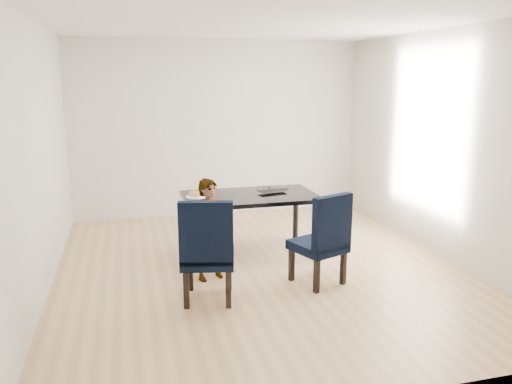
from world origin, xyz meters
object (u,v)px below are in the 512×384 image
object	(u,v)px
plate	(196,197)
laptop	(271,191)
dining_table	(250,225)
child	(210,230)
chair_left	(208,249)
chair_right	(318,238)

from	to	relation	value
plate	laptop	distance (m)	0.94
dining_table	child	distance (m)	0.90
dining_table	plate	world-z (taller)	plate
chair_left	laptop	size ratio (longest dim) A/B	2.84
chair_right	child	world-z (taller)	child
laptop	dining_table	bearing A→B (deg)	5.67
laptop	chair_left	bearing A→B (deg)	39.18
laptop	chair_right	bearing A→B (deg)	86.94
chair_right	laptop	distance (m)	1.18
child	plate	bearing A→B (deg)	72.94
chair_left	laptop	xyz separation A→B (m)	(0.99, 1.25, 0.25)
dining_table	chair_right	world-z (taller)	chair_right
dining_table	laptop	size ratio (longest dim) A/B	4.39
chair_right	plate	size ratio (longest dim) A/B	4.09
child	laptop	distance (m)	1.18
laptop	plate	bearing A→B (deg)	-8.59
dining_table	child	size ratio (longest dim) A/B	1.45
chair_left	child	distance (m)	0.52
laptop	child	bearing A→B (deg)	27.77
dining_table	laptop	xyz separation A→B (m)	(0.29, 0.09, 0.39)
chair_left	laptop	bearing A→B (deg)	63.94
chair_right	chair_left	bearing A→B (deg)	164.51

